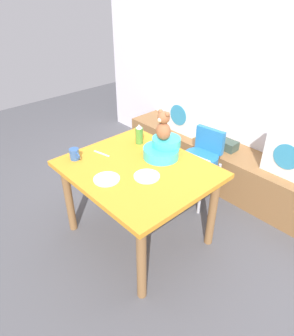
# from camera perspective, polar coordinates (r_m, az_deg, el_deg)

# --- Properties ---
(ground_plane) EXTENTS (8.00, 8.00, 0.00)m
(ground_plane) POSITION_cam_1_polar(r_m,az_deg,el_deg) (2.90, -1.49, -12.33)
(ground_plane) COLOR #4C4C51
(back_wall) EXTENTS (4.40, 0.10, 2.60)m
(back_wall) POSITION_cam_1_polar(r_m,az_deg,el_deg) (3.34, 19.09, 17.84)
(back_wall) COLOR silver
(back_wall) RESTS_ON ground_plane
(window_bench) EXTENTS (2.60, 0.44, 0.46)m
(window_bench) POSITION_cam_1_polar(r_m,az_deg,el_deg) (3.52, 13.81, 0.34)
(window_bench) COLOR olive
(window_bench) RESTS_ON ground_plane
(pillow_floral_left) EXTENTS (0.44, 0.15, 0.44)m
(pillow_floral_left) POSITION_cam_1_polar(r_m,az_deg,el_deg) (3.63, 6.62, 10.06)
(pillow_floral_left) COLOR white
(pillow_floral_left) RESTS_ON window_bench
(pillow_floral_right) EXTENTS (0.44, 0.15, 0.44)m
(pillow_floral_right) POSITION_cam_1_polar(r_m,az_deg,el_deg) (3.03, 25.17, 2.35)
(pillow_floral_right) COLOR white
(pillow_floral_right) RESTS_ON window_bench
(book_stack) EXTENTS (0.20, 0.14, 0.10)m
(book_stack) POSITION_cam_1_polar(r_m,az_deg,el_deg) (3.38, 14.81, 4.16)
(book_stack) COLOR #394A3F
(book_stack) RESTS_ON window_bench
(dining_table) EXTENTS (1.16, 0.98, 0.74)m
(dining_table) POSITION_cam_1_polar(r_m,az_deg,el_deg) (2.50, -1.69, -1.91)
(dining_table) COLOR orange
(dining_table) RESTS_ON ground_plane
(highchair) EXTENTS (0.35, 0.48, 0.79)m
(highchair) POSITION_cam_1_polar(r_m,az_deg,el_deg) (3.05, 10.14, 1.87)
(highchair) COLOR #2672B2
(highchair) RESTS_ON ground_plane
(infant_seat_teal) EXTENTS (0.30, 0.33, 0.16)m
(infant_seat_teal) POSITION_cam_1_polar(r_m,az_deg,el_deg) (2.56, 2.96, 3.57)
(infant_seat_teal) COLOR #38C2C5
(infant_seat_teal) RESTS_ON dining_table
(teddy_bear) EXTENTS (0.13, 0.12, 0.25)m
(teddy_bear) POSITION_cam_1_polar(r_m,az_deg,el_deg) (2.47, 3.09, 7.78)
(teddy_bear) COLOR #975B39
(teddy_bear) RESTS_ON infant_seat_teal
(ketchup_bottle) EXTENTS (0.07, 0.07, 0.18)m
(ketchup_bottle) POSITION_cam_1_polar(r_m,az_deg,el_deg) (2.76, -1.47, 6.27)
(ketchup_bottle) COLOR #4C8C33
(ketchup_bottle) RESTS_ON dining_table
(coffee_mug) EXTENTS (0.12, 0.08, 0.09)m
(coffee_mug) POSITION_cam_1_polar(r_m,az_deg,el_deg) (2.60, -13.36, 2.53)
(coffee_mug) COLOR #335999
(coffee_mug) RESTS_ON dining_table
(dinner_plate_near) EXTENTS (0.20, 0.20, 0.01)m
(dinner_plate_near) POSITION_cam_1_polar(r_m,az_deg,el_deg) (2.31, -7.54, -2.06)
(dinner_plate_near) COLOR white
(dinner_plate_near) RESTS_ON dining_table
(dinner_plate_far) EXTENTS (0.20, 0.20, 0.01)m
(dinner_plate_far) POSITION_cam_1_polar(r_m,az_deg,el_deg) (2.32, -0.04, -1.55)
(dinner_plate_far) COLOR white
(dinner_plate_far) RESTS_ON dining_table
(table_fork) EXTENTS (0.17, 0.05, 0.01)m
(table_fork) POSITION_cam_1_polar(r_m,az_deg,el_deg) (2.65, -8.48, 2.68)
(table_fork) COLOR silver
(table_fork) RESTS_ON dining_table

